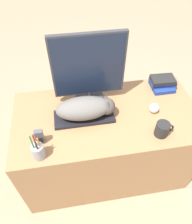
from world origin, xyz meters
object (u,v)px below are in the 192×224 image
at_px(book_stack, 162,83).
at_px(phone, 40,137).
at_px(monitor, 89,69).
at_px(coffee_mug, 162,129).
at_px(keyboard, 84,117).
at_px(cat, 87,108).
at_px(baseball, 154,108).
at_px(pen_cup, 38,151).

bearing_deg(book_stack, phone, -157.94).
bearing_deg(book_stack, monitor, -176.10).
height_order(coffee_mug, phone, phone).
distance_m(keyboard, monitor, 0.33).
distance_m(cat, baseball, 0.48).
distance_m(cat, book_stack, 0.66).
height_order(pen_cup, baseball, pen_cup).
bearing_deg(pen_cup, keyboard, 41.06).
bearing_deg(pen_cup, coffee_mug, 3.03).
bearing_deg(baseball, book_stack, 57.89).
bearing_deg(cat, keyboard, -180.00).
bearing_deg(pen_cup, monitor, 50.60).
relative_size(monitor, book_stack, 2.60).
bearing_deg(pen_cup, phone, 86.57).
relative_size(coffee_mug, book_stack, 0.60).
bearing_deg(phone, monitor, 43.63).
xyz_separation_m(monitor, book_stack, (0.58, 0.04, -0.23)).
xyz_separation_m(cat, pen_cup, (-0.32, -0.26, -0.04)).
height_order(coffee_mug, pen_cup, pen_cup).
xyz_separation_m(keyboard, monitor, (0.06, 0.18, 0.26)).
relative_size(keyboard, cat, 1.03).
height_order(keyboard, phone, phone).
bearing_deg(monitor, phone, -136.37).
bearing_deg(pen_cup, cat, 38.87).
height_order(monitor, phone, monitor).
height_order(monitor, baseball, monitor).
bearing_deg(phone, pen_cup, -93.43).
bearing_deg(cat, book_stack, 19.62).
bearing_deg(coffee_mug, cat, 154.02).
bearing_deg(monitor, book_stack, 3.90).
xyz_separation_m(pen_cup, book_stack, (0.95, 0.48, -0.01)).
distance_m(baseball, book_stack, 0.29).
xyz_separation_m(baseball, book_stack, (0.15, 0.24, 0.01)).
xyz_separation_m(monitor, pen_cup, (-0.37, -0.44, -0.22)).
bearing_deg(baseball, phone, -170.01).
bearing_deg(cat, coffee_mug, -25.98).
bearing_deg(book_stack, baseball, -122.11).
bearing_deg(keyboard, book_stack, 18.94).
relative_size(coffee_mug, pen_cup, 0.56).
distance_m(keyboard, book_stack, 0.69).
xyz_separation_m(keyboard, book_stack, (0.65, 0.22, 0.03)).
bearing_deg(phone, cat, 26.60).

